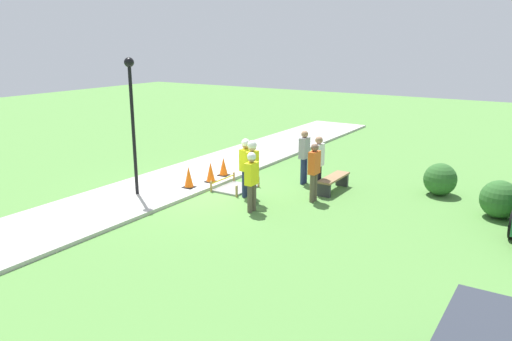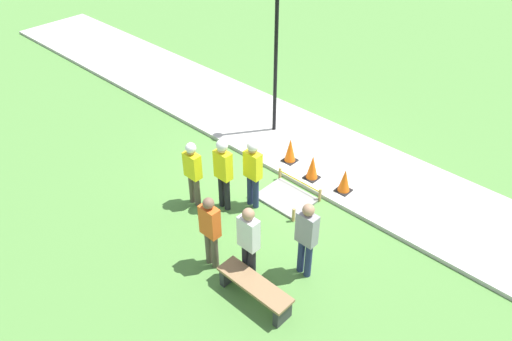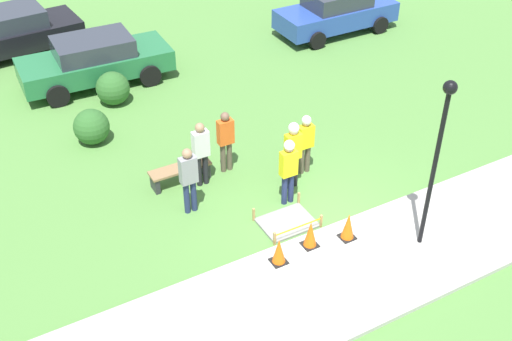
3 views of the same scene
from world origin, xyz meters
name	(u,v)px [view 3 (image 3 of 3)]	position (x,y,z in m)	size (l,w,h in m)	color
ground_plane	(329,228)	(0.00, 0.00, 0.00)	(60.00, 60.00, 0.00)	#51843D
sidewalk	(368,265)	(0.00, -1.45, 0.05)	(28.00, 2.90, 0.10)	#ADAAA3
wet_concrete_patch	(287,222)	(-0.77, 0.61, 0.04)	(1.28, 1.01, 0.35)	gray
traffic_cone_near_patch	(279,251)	(-1.64, -0.47, 0.40)	(0.34, 0.34, 0.62)	black
traffic_cone_far_patch	(310,234)	(-0.77, -0.35, 0.42)	(0.34, 0.34, 0.65)	black
traffic_cone_sidewalk_edge	(348,226)	(0.10, -0.54, 0.43)	(0.34, 0.34, 0.67)	black
park_bench	(180,172)	(-2.27, 3.28, 0.32)	(1.57, 0.44, 0.46)	#2D2D33
worker_supervisor	(289,166)	(-0.34, 1.30, 1.05)	(0.40, 0.26, 1.77)	navy
worker_assistant	(305,140)	(0.69, 2.17, 0.98)	(0.40, 0.24, 1.67)	brown
worker_trainee	(293,149)	(0.08, 1.80, 1.11)	(0.40, 0.27, 1.84)	black
bystander_in_orange_shirt	(226,138)	(-1.02, 3.20, 0.97)	(0.40, 0.23, 1.71)	brown
bystander_in_gray_shirt	(201,150)	(-1.81, 2.96, 1.01)	(0.40, 0.23, 1.77)	black
bystander_in_white_shirt	(189,177)	(-2.51, 2.12, 1.00)	(0.40, 0.23, 1.76)	navy
lamppost_near	(439,143)	(1.43, -1.44, 2.71)	(0.28, 0.28, 3.99)	black
parked_car_blue	(336,11)	(6.44, 9.05, 0.80)	(4.44, 1.97, 1.57)	#28479E
parked_car_green	(95,60)	(-2.43, 9.45, 0.80)	(4.73, 2.21, 1.53)	#236B3D
parked_car_black	(11,32)	(-4.28, 12.90, 0.79)	(4.68, 2.38, 1.56)	black
shrub_rounded_near	(91,127)	(-3.62, 6.16, 0.49)	(0.98, 0.98, 0.98)	#2D6028
shrub_rounded_mid	(113,88)	(-2.41, 7.94, 0.50)	(1.01, 1.01, 1.01)	#2D6028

